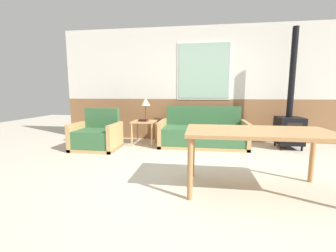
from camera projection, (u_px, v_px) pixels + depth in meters
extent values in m
plane|color=beige|center=(214.00, 181.00, 2.97)|extent=(16.00, 16.00, 0.00)
cube|color=#8E603D|center=(208.00, 120.00, 5.48)|extent=(7.20, 0.06, 1.01)
cube|color=silver|center=(210.00, 63.00, 5.28)|extent=(7.20, 0.06, 1.69)
cube|color=white|center=(204.00, 71.00, 5.28)|extent=(1.26, 0.01, 1.35)
cube|color=#99BCA8|center=(204.00, 71.00, 5.28)|extent=(1.18, 0.02, 1.27)
cube|color=tan|center=(202.00, 145.00, 4.92)|extent=(1.86, 0.88, 0.06)
cube|color=#38663D|center=(203.00, 136.00, 4.87)|extent=(1.70, 0.80, 0.36)
cube|color=#38663D|center=(203.00, 116.00, 5.22)|extent=(1.70, 0.10, 0.43)
cube|color=tan|center=(163.00, 133.00, 5.01)|extent=(0.08, 0.88, 0.56)
cube|color=tan|center=(245.00, 135.00, 4.76)|extent=(0.08, 0.88, 0.56)
cube|color=tan|center=(97.00, 148.00, 4.65)|extent=(0.90, 0.73, 0.06)
cube|color=#38663D|center=(96.00, 138.00, 4.60)|extent=(0.74, 0.65, 0.35)
cube|color=#38663D|center=(102.00, 118.00, 4.87)|extent=(0.74, 0.10, 0.42)
cube|color=tan|center=(77.00, 136.00, 4.67)|extent=(0.08, 0.73, 0.55)
cube|color=tan|center=(115.00, 137.00, 4.56)|extent=(0.08, 0.73, 0.55)
cube|color=tan|center=(144.00, 122.00, 5.01)|extent=(0.51, 0.51, 0.03)
cylinder|color=tan|center=(132.00, 135.00, 4.86)|extent=(0.04, 0.04, 0.51)
cylinder|color=tan|center=(152.00, 136.00, 4.80)|extent=(0.04, 0.04, 0.51)
cylinder|color=tan|center=(137.00, 131.00, 5.30)|extent=(0.04, 0.04, 0.51)
cylinder|color=tan|center=(156.00, 132.00, 5.24)|extent=(0.04, 0.04, 0.51)
cylinder|color=#4C3823|center=(146.00, 120.00, 5.09)|extent=(0.13, 0.13, 0.02)
cylinder|color=#4C3823|center=(146.00, 113.00, 5.07)|extent=(0.02, 0.02, 0.32)
cone|color=beige|center=(146.00, 102.00, 5.03)|extent=(0.21, 0.21, 0.18)
cube|color=#B22823|center=(144.00, 121.00, 4.92)|extent=(0.22, 0.14, 0.03)
cube|color=black|center=(143.00, 120.00, 4.91)|extent=(0.19, 0.15, 0.02)
cube|color=#B27F4C|center=(258.00, 132.00, 2.60)|extent=(1.66, 0.84, 0.04)
cylinder|color=#B27F4C|center=(190.00, 169.00, 2.41)|extent=(0.06, 0.06, 0.69)
cylinder|color=#B27F4C|center=(192.00, 152.00, 3.11)|extent=(0.06, 0.06, 0.69)
cylinder|color=#B27F4C|center=(312.00, 156.00, 2.90)|extent=(0.06, 0.06, 0.69)
cylinder|color=black|center=(281.00, 148.00, 4.56)|extent=(0.04, 0.04, 0.10)
cylinder|color=black|center=(302.00, 149.00, 4.50)|extent=(0.04, 0.04, 0.10)
cylinder|color=black|center=(275.00, 143.00, 4.96)|extent=(0.04, 0.04, 0.10)
cylinder|color=black|center=(293.00, 144.00, 4.91)|extent=(0.04, 0.04, 0.10)
cube|color=black|center=(289.00, 130.00, 4.68)|extent=(0.48, 0.52, 0.56)
cube|color=black|center=(294.00, 133.00, 4.43)|extent=(0.29, 0.01, 0.39)
cylinder|color=black|center=(292.00, 73.00, 4.56)|extent=(0.12, 0.12, 1.80)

